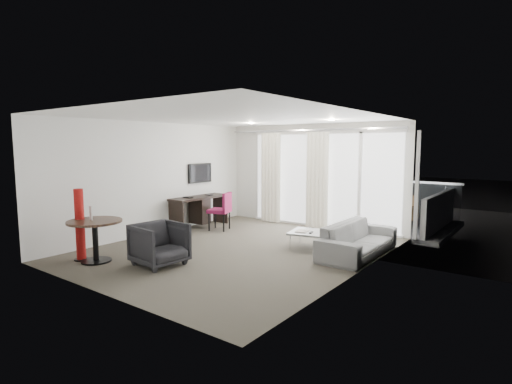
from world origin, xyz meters
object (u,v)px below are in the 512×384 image
Objects in this scene: round_table at (95,241)px; tub_armchair at (160,244)px; coffee_table at (309,239)px; desk at (200,212)px; rattan_chair_a at (353,207)px; red_lamp at (80,225)px; sofa at (358,239)px; desk_chair at (219,211)px; rattan_chair_b at (404,211)px.

tub_armchair is at bearing 26.91° from round_table.
desk is at bearing 177.36° from coffee_table.
rattan_chair_a is (-0.29, 2.90, 0.29)m from coffee_table.
desk is 1.29× the size of red_lamp.
red_lamp is at bearing -131.76° from coffee_table.
sofa is at bearing -0.97° from desk.
desk_chair reaches higher than desk.
round_table is at bearing -78.54° from desk.
round_table reaches higher than sofa.
sofa is at bearing -21.23° from desk_chair.
round_table is 1.02× the size of rattan_chair_a.
desk_chair is 4.70m from rattan_chair_b.
coffee_table is at bearing -24.25° from tub_armchair.
desk is 0.80× the size of sofa.
sofa is (3.90, 3.32, -0.34)m from red_lamp.
tub_armchair is 1.03× the size of rattan_chair_b.
desk is 4.03m from rattan_chair_a.
tub_armchair reaches higher than sofa.
round_table is at bearing -112.86° from rattan_chair_b.
red_lamp is at bearing 120.35° from tub_armchair.
sofa is 3.25m from rattan_chair_b.
desk is at bearing 38.11° from tub_armchair.
red_lamp reaches higher than coffee_table.
desk_chair is 3.57m from rattan_chair_a.
round_table is at bearing -118.94° from rattan_chair_a.
tub_armchair is (1.08, 0.55, -0.00)m from round_table.
rattan_chair_b is at bearing 74.89° from coffee_table.
rattan_chair_b is at bearing -16.33° from tub_armchair.
desk reaches higher than sofa.
rattan_chair_b is at bearing 22.26° from desk_chair.
coffee_table is at bearing -23.65° from desk_chair.
round_table is 1.15× the size of tub_armchair.
coffee_table is (2.62, -0.20, -0.30)m from desk_chair.
rattan_chair_a reaches higher than coffee_table.
desk is at bearing 95.88° from red_lamp.
red_lamp is 1.59× the size of tub_armchair.
rattan_chair_b is (0.90, 3.32, 0.23)m from coffee_table.
sofa is at bearing 42.01° from round_table.
desk_chair is at bearing 88.12° from sofa.
desk_chair is at bearing 4.36° from desk.
tub_armchair is 5.63m from rattan_chair_a.
rattan_chair_b is at bearing 61.78° from round_table.
desk is at bearing -145.28° from rattan_chair_a.
round_table is at bearing 16.52° from red_lamp.
rattan_chair_a is (2.28, 6.04, 0.08)m from round_table.
rattan_chair_b is (-0.11, 3.24, 0.09)m from sofa.
round_table is 0.43m from red_lamp.
rattan_chair_b reaches higher than desk.
red_lamp is 6.67m from rattan_chair_a.
rattan_chair_a reaches higher than tub_armchair.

